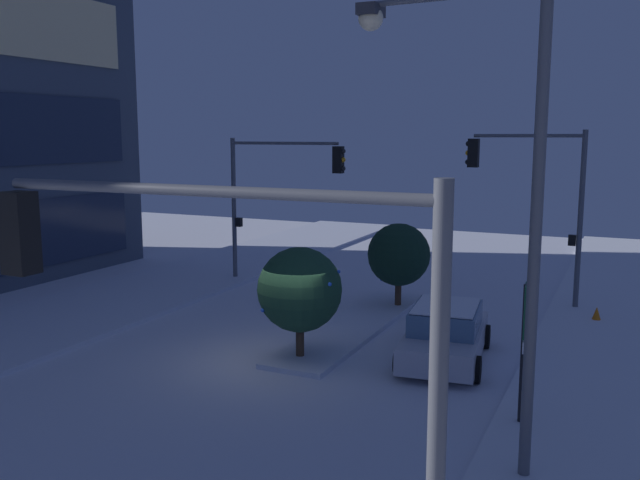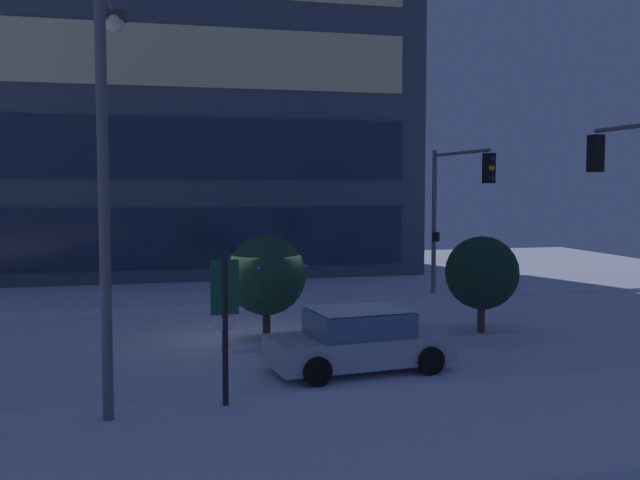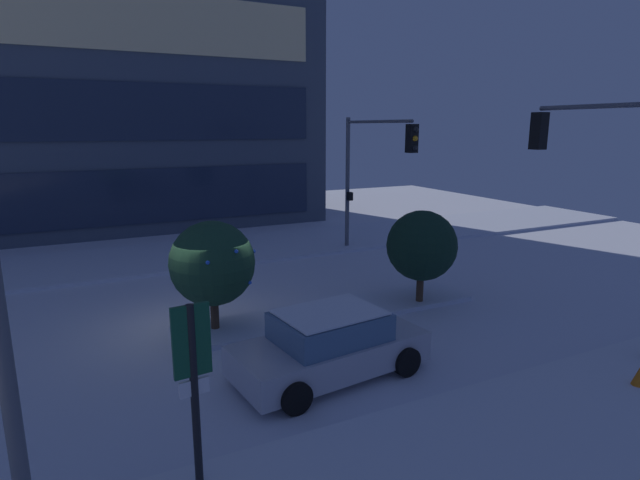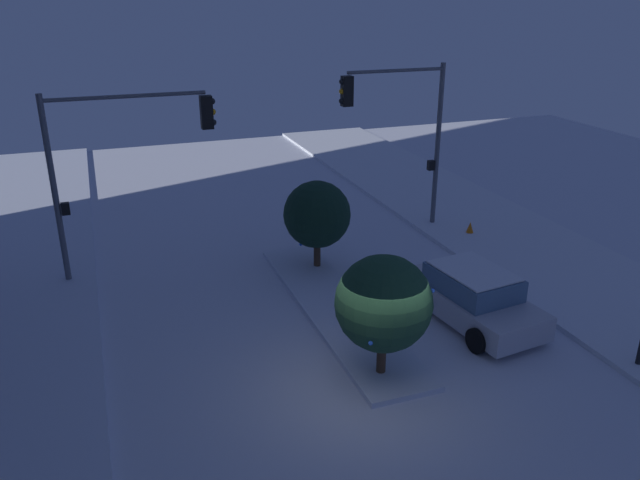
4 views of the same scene
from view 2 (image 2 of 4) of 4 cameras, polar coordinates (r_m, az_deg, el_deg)
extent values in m
plane|color=silver|center=(20.96, -4.96, -7.88)|extent=(52.00, 52.00, 0.00)
cube|color=silver|center=(13.05, 0.92, -15.18)|extent=(52.00, 5.20, 0.14)
cube|color=silver|center=(29.10, -7.50, -4.32)|extent=(52.00, 5.20, 0.14)
cube|color=silver|center=(21.28, 5.08, -7.51)|extent=(9.00, 1.80, 0.14)
cube|color=#232D42|center=(33.49, -12.27, 0.12)|extent=(22.75, 0.10, 2.71)
cube|color=#232D42|center=(33.45, -12.38, 7.08)|extent=(22.75, 0.10, 2.71)
cube|color=#F9E09E|center=(33.89, -12.49, 13.95)|extent=(22.75, 0.10, 2.71)
cube|color=#424C5B|center=(41.43, -23.33, 7.56)|extent=(10.64, 8.56, 14.03)
cube|color=#B7B7C1|center=(17.60, 3.07, -8.47)|extent=(4.47, 2.35, 0.66)
cube|color=slate|center=(17.47, 3.08, -6.52)|extent=(2.49, 1.94, 0.60)
cube|color=white|center=(17.41, 3.08, -5.44)|extent=(2.31, 1.81, 0.04)
sphere|color=#F9E5B2|center=(19.10, 8.30, -7.60)|extent=(0.16, 0.16, 0.16)
sphere|color=#F9E5B2|center=(18.02, 10.27, -8.34)|extent=(0.16, 0.16, 0.16)
cylinder|color=black|center=(19.05, 5.87, -8.12)|extent=(0.68, 0.29, 0.66)
cylinder|color=black|center=(17.44, 8.63, -9.31)|extent=(0.68, 0.29, 0.66)
cylinder|color=black|center=(18.01, -2.32, -8.83)|extent=(0.68, 0.29, 0.66)
cylinder|color=black|center=(16.29, -0.24, -10.24)|extent=(0.68, 0.29, 0.66)
cube|color=black|center=(21.03, 20.76, 6.35)|extent=(0.32, 0.36, 1.00)
sphere|color=black|center=(21.20, 20.49, 7.21)|extent=(0.20, 0.20, 0.20)
sphere|color=orange|center=(21.18, 20.47, 6.34)|extent=(0.20, 0.20, 0.20)
sphere|color=black|center=(21.17, 20.45, 5.48)|extent=(0.20, 0.20, 0.20)
cylinder|color=#565960|center=(29.10, 8.91, 1.25)|extent=(0.18, 0.18, 5.78)
cylinder|color=#565960|center=(26.98, 10.88, 6.70)|extent=(0.12, 4.60, 0.12)
cube|color=black|center=(24.89, 13.08, 5.49)|extent=(0.32, 0.36, 1.00)
sphere|color=black|center=(24.73, 13.29, 6.24)|extent=(0.20, 0.20, 0.20)
sphere|color=orange|center=(24.72, 13.28, 5.50)|extent=(0.20, 0.20, 0.20)
sphere|color=black|center=(24.71, 13.26, 4.76)|extent=(0.20, 0.20, 0.20)
cube|color=black|center=(28.92, 9.07, 0.25)|extent=(0.20, 0.24, 0.36)
cylinder|color=#565960|center=(13.60, -16.56, 2.98)|extent=(0.20, 0.20, 8.30)
cube|color=#333338|center=(16.94, -15.82, 16.51)|extent=(0.56, 0.36, 0.20)
sphere|color=#F9E5B2|center=(16.92, -15.81, 16.08)|extent=(0.44, 0.44, 0.44)
cylinder|color=black|center=(14.35, -7.44, -7.50)|extent=(0.12, 0.12, 2.99)
cube|color=#144C2D|center=(14.19, -7.48, -3.69)|extent=(0.55, 0.12, 1.07)
cube|color=white|center=(14.30, -7.45, -6.52)|extent=(0.44, 0.10, 0.24)
cylinder|color=#473323|center=(21.84, 12.49, -6.16)|extent=(0.22, 0.22, 0.98)
sphere|color=black|center=(21.63, 12.55, -2.52)|extent=(2.13, 2.13, 2.13)
sphere|color=blue|center=(22.23, 11.64, -4.67)|extent=(0.10, 0.10, 0.10)
sphere|color=blue|center=(22.20, 14.38, -0.99)|extent=(0.10, 0.10, 0.10)
sphere|color=blue|center=(21.97, 15.04, -3.52)|extent=(0.10, 0.10, 0.10)
sphere|color=blue|center=(22.48, 13.53, -1.09)|extent=(0.10, 0.10, 0.10)
sphere|color=blue|center=(22.03, 15.15, -2.92)|extent=(0.10, 0.10, 0.10)
cylinder|color=#473323|center=(20.54, -4.21, -6.74)|extent=(0.22, 0.22, 0.98)
sphere|color=#1E4228|center=(20.32, -4.23, -2.76)|extent=(2.22, 2.22, 2.22)
sphere|color=blue|center=(20.91, -6.68, -3.80)|extent=(0.10, 0.10, 0.10)
sphere|color=blue|center=(20.35, -1.14, -2.08)|extent=(0.10, 0.10, 0.10)
sphere|color=blue|center=(21.28, -2.69, -3.16)|extent=(0.10, 0.10, 0.10)
sphere|color=blue|center=(19.41, -2.69, -1.64)|extent=(0.10, 0.10, 0.10)
sphere|color=blue|center=(19.85, -1.68, -4.19)|extent=(0.10, 0.10, 0.10)
sphere|color=blue|center=(19.22, -4.80, -2.24)|extent=(0.10, 0.10, 0.10)
camera|label=1|loc=(17.15, -58.59, 7.23)|focal=37.84mm
camera|label=3|loc=(7.27, -12.29, 11.83)|focal=28.60mm
camera|label=4|loc=(27.00, -31.49, 12.30)|focal=35.24mm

